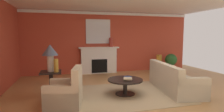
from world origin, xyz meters
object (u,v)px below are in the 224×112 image
at_px(fireplace, 99,61).
at_px(vase_tall_corner, 159,63).
at_px(armchair_near_window, 66,94).
at_px(side_table, 51,82).
at_px(mantel_mirror, 98,31).
at_px(vase_on_side_table, 56,66).
at_px(sofa, 173,81).
at_px(table_lamp, 50,53).
at_px(coffee_table, 125,83).
at_px(vase_mantel_right, 111,42).
at_px(potted_plant, 171,61).

height_order(fireplace, vase_tall_corner, fireplace).
height_order(armchair_near_window, side_table, armchair_near_window).
height_order(mantel_mirror, vase_tall_corner, mantel_mirror).
relative_size(vase_tall_corner, vase_on_side_table, 2.24).
bearing_deg(sofa, armchair_near_window, -172.27).
relative_size(mantel_mirror, table_lamp, 1.48).
bearing_deg(coffee_table, side_table, 168.43).
height_order(fireplace, sofa, fireplace).
distance_m(mantel_mirror, side_table, 3.75).
bearing_deg(vase_on_side_table, coffee_table, -8.94).
distance_m(sofa, vase_mantel_right, 3.53).
xyz_separation_m(table_lamp, potted_plant, (5.34, 2.37, -0.73)).
bearing_deg(sofa, vase_mantel_right, 110.17).
relative_size(fireplace, sofa, 0.82).
xyz_separation_m(mantel_mirror, vase_on_side_table, (-1.74, -3.00, -1.01)).
height_order(mantel_mirror, sofa, mantel_mirror).
bearing_deg(fireplace, vase_mantel_right, -5.14).
bearing_deg(potted_plant, table_lamp, -156.02).
distance_m(armchair_near_window, vase_on_side_table, 0.98).
relative_size(vase_mantel_right, potted_plant, 0.49).
distance_m(fireplace, vase_mantel_right, 1.00).
bearing_deg(side_table, vase_tall_corner, 27.44).
xyz_separation_m(sofa, vase_mantel_right, (-1.16, 3.15, 1.10)).
relative_size(fireplace, vase_on_side_table, 5.06).
height_order(sofa, potted_plant, sofa).
height_order(side_table, vase_on_side_table, vase_on_side_table).
bearing_deg(vase_mantel_right, potted_plant, -6.61).
bearing_deg(armchair_near_window, vase_tall_corner, 37.47).
bearing_deg(side_table, armchair_near_window, -66.50).
height_order(fireplace, armchair_near_window, fireplace).
bearing_deg(fireplace, sofa, -61.92).
distance_m(sofa, side_table, 3.63).
height_order(fireplace, table_lamp, table_lamp).
xyz_separation_m(sofa, vase_on_side_table, (-3.45, 0.32, 0.58)).
xyz_separation_m(mantel_mirror, side_table, (-1.89, -2.88, -1.48)).
height_order(coffee_table, potted_plant, potted_plant).
distance_m(mantel_mirror, vase_mantel_right, 0.75).
xyz_separation_m(vase_tall_corner, potted_plant, (0.60, -0.09, 0.09)).
distance_m(side_table, vase_on_side_table, 0.51).
relative_size(fireplace, table_lamp, 2.40).
relative_size(armchair_near_window, potted_plant, 1.14).
bearing_deg(vase_tall_corner, fireplace, 174.00).
relative_size(mantel_mirror, potted_plant, 1.33).
distance_m(vase_tall_corner, vase_on_side_table, 5.29).
bearing_deg(side_table, potted_plant, 23.98).
xyz_separation_m(mantel_mirror, vase_tall_corner, (2.85, -0.42, -1.49)).
bearing_deg(side_table, fireplace, 55.57).
relative_size(coffee_table, potted_plant, 1.20).
xyz_separation_m(armchair_near_window, side_table, (-0.38, 0.88, 0.09)).
bearing_deg(mantel_mirror, sofa, -62.79).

